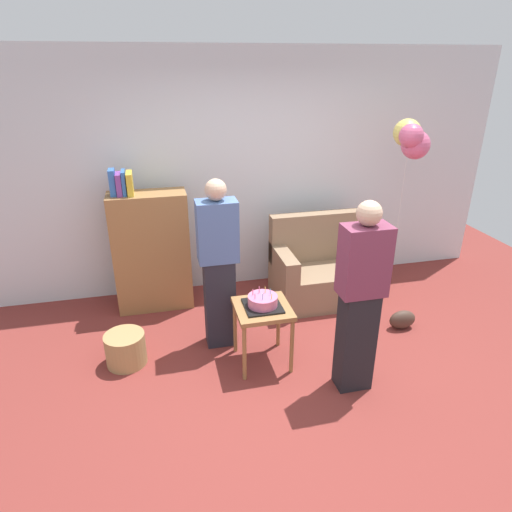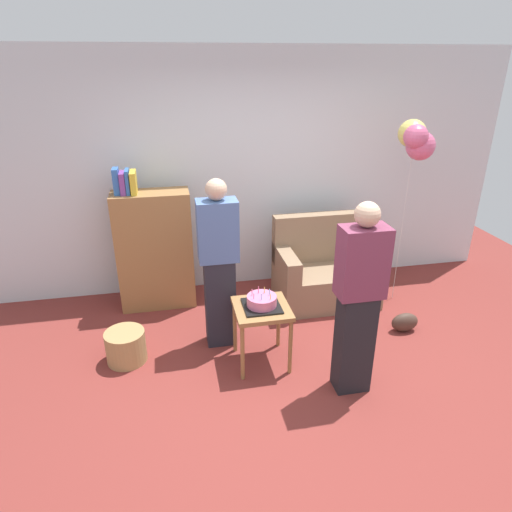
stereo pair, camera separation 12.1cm
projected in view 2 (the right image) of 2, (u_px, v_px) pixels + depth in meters
ground_plane at (300, 384)px, 3.82m from camera, size 8.00×8.00×0.00m
wall_back at (254, 173)px, 5.11m from camera, size 6.00×0.10×2.70m
couch at (324, 271)px, 5.06m from camera, size 1.10×0.70×0.96m
bookshelf at (154, 249)px, 4.82m from camera, size 0.80×0.36×1.56m
side_table at (262, 315)px, 3.91m from camera, size 0.48×0.48×0.57m
birthday_cake at (262, 302)px, 3.86m from camera, size 0.32×0.32×0.17m
person_blowing_candles at (219, 264)px, 4.07m from camera, size 0.36×0.22×1.63m
person_holding_cake at (358, 300)px, 3.46m from camera, size 0.36×0.22×1.63m
wicker_basket at (126, 346)px, 4.06m from camera, size 0.36×0.36×0.30m
handbag at (405, 322)px, 4.53m from camera, size 0.28×0.14×0.20m
balloon_bunch at (416, 139)px, 4.45m from camera, size 0.35×0.40×2.00m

